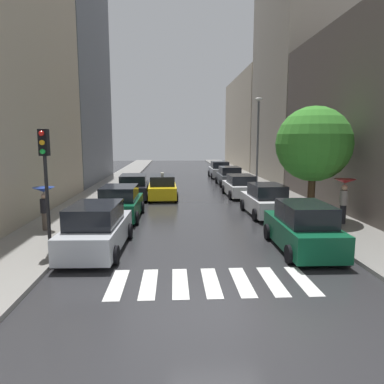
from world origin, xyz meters
TOP-DOWN VIEW (x-y plane):
  - ground_plane at (0.00, 24.00)m, footprint 28.00×72.00m
  - sidewalk_left at (-6.50, 24.00)m, footprint 3.00×72.00m
  - sidewalk_right at (6.50, 24.00)m, footprint 3.00×72.00m
  - crosswalk_stripes at (0.00, 1.74)m, footprint 5.85×2.20m
  - building_left_mid at (-11.00, 26.68)m, footprint 6.00×13.70m
  - building_right_mid at (11.00, 27.08)m, footprint 6.00×12.77m
  - building_right_far at (11.00, 43.97)m, footprint 6.00×20.24m
  - parked_car_left_nearest at (-3.91, 4.91)m, footprint 2.20×4.73m
  - parked_car_left_second at (-3.83, 10.31)m, footprint 2.20×4.25m
  - parked_car_left_third at (-3.86, 16.90)m, footprint 2.33×4.78m
  - parked_car_right_nearest at (3.70, 4.55)m, footprint 2.07×4.41m
  - parked_car_right_second at (3.93, 10.73)m, footprint 2.16×4.23m
  - parked_car_right_third at (3.74, 17.19)m, footprint 2.22×4.38m
  - parked_car_right_fourth at (3.93, 23.41)m, footprint 2.17×4.23m
  - parked_car_right_fifth at (3.88, 29.84)m, footprint 2.16×4.32m
  - taxi_midroad at (-1.84, 16.72)m, footprint 2.18×4.71m
  - pedestrian_foreground at (-6.70, 7.55)m, footprint 0.92×0.92m
  - pedestrian_near_tree at (6.93, 8.07)m, footprint 0.99×0.99m
  - street_tree_right at (5.84, 9.29)m, footprint 3.69×3.69m
  - traffic_light_left_corner at (-5.45, 4.38)m, footprint 0.30×0.42m
  - lamp_post_right at (5.55, 19.80)m, footprint 0.60×0.28m

SIDE VIEW (x-z plane):
  - ground_plane at x=0.00m, z-range -0.04..0.00m
  - crosswalk_stripes at x=0.00m, z-range 0.00..0.01m
  - sidewalk_left at x=-6.50m, z-range 0.00..0.15m
  - sidewalk_right at x=6.50m, z-range 0.00..0.15m
  - parked_car_right_third at x=3.74m, z-range -0.05..1.52m
  - taxi_midroad at x=-1.84m, z-range -0.14..1.67m
  - parked_car_left_third at x=-3.86m, z-range -0.05..1.60m
  - parked_car_right_fourth at x=3.93m, z-range -0.06..1.62m
  - parked_car_right_second at x=3.93m, z-range -0.06..1.66m
  - parked_car_left_second at x=-3.83m, z-range -0.06..1.67m
  - parked_car_right_fifth at x=3.88m, z-range -0.06..1.69m
  - parked_car_left_nearest at x=-3.91m, z-range -0.06..1.72m
  - parked_car_right_nearest at x=3.70m, z-range -0.07..1.75m
  - pedestrian_foreground at x=-6.70m, z-range 0.54..2.43m
  - pedestrian_near_tree at x=6.93m, z-range 0.61..2.72m
  - traffic_light_left_corner at x=-5.45m, z-range 1.14..5.44m
  - street_tree_right at x=5.84m, z-range 1.07..6.64m
  - lamp_post_right at x=5.55m, z-range 0.68..7.80m
  - building_right_far at x=11.00m, z-range 0.00..12.79m
  - building_left_mid at x=-11.00m, z-range 0.00..22.40m
  - building_right_mid at x=11.00m, z-range 0.00..23.48m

